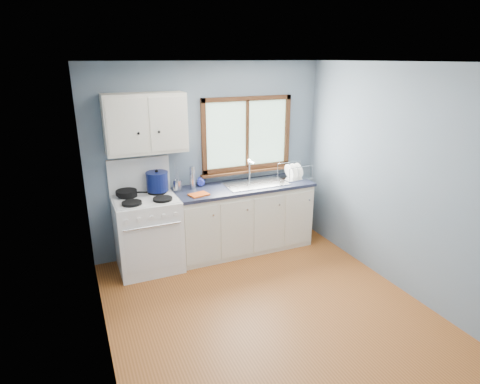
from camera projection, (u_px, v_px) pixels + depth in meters
name	position (u px, v px, depth m)	size (l,w,h in m)	color
floor	(270.00, 313.00, 4.20)	(3.20, 3.60, 0.02)	#975322
ceiling	(277.00, 61.00, 3.40)	(3.20, 3.60, 0.02)	white
wall_back	(210.00, 159.00, 5.37)	(3.20, 0.02, 2.50)	slate
wall_front	(426.00, 302.00, 2.23)	(3.20, 0.02, 2.50)	slate
wall_left	(94.00, 228.00, 3.19)	(0.02, 3.60, 2.50)	slate
wall_right	(402.00, 181.00, 4.41)	(0.02, 3.60, 2.50)	slate
gas_range	(148.00, 231.00, 4.96)	(0.76, 0.69, 1.36)	white
base_cabinets	(243.00, 221.00, 5.50)	(1.85, 0.60, 0.88)	silver
countertop	(243.00, 187.00, 5.34)	(1.89, 0.64, 0.04)	black
sink	(255.00, 188.00, 5.42)	(0.84, 0.46, 0.44)	silver
window	(247.00, 139.00, 5.47)	(1.36, 0.10, 1.03)	#9EC6A8
upper_cabinets	(145.00, 123.00, 4.71)	(0.95, 0.35, 0.70)	silver
skillet	(127.00, 192.00, 4.85)	(0.40, 0.33, 0.05)	black
stockpot	(157.00, 181.00, 4.97)	(0.37, 0.37, 0.27)	#0B1347
utensil_crock	(177.00, 185.00, 5.11)	(0.13, 0.13, 0.35)	silver
thermos	(192.00, 178.00, 5.16)	(0.07, 0.07, 0.30)	silver
soap_bottle	(201.00, 177.00, 5.23)	(0.10, 0.10, 0.27)	#2A35B4
dish_towel	(199.00, 195.00, 4.95)	(0.23, 0.17, 0.02)	#D75013
dish_rack	(294.00, 174.00, 5.64)	(0.44, 0.35, 0.21)	silver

